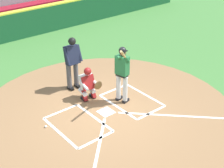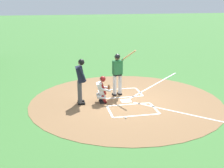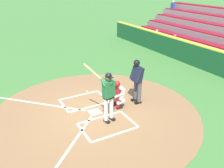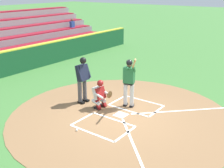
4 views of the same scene
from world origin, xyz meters
name	(u,v)px [view 1 (image 1 of 4)]	position (x,y,z in m)	size (l,w,h in m)	color
ground_plane	(106,112)	(0.00, 0.00, 0.00)	(120.00, 120.00, 0.00)	#427A38
dirt_circle	(106,112)	(0.00, 0.00, 0.01)	(8.00, 8.00, 0.01)	olive
home_plate_and_chalk	(125,125)	(0.00, 0.88, 0.01)	(7.93, 4.91, 0.01)	white
batter	(122,71)	(-0.78, -0.18, 1.10)	(0.84, 0.88, 2.13)	silver
catcher	(88,83)	(-0.06, -0.99, 0.59)	(0.59, 0.63, 1.13)	black
plate_umpire	(72,60)	(-0.08, -1.87, 1.08)	(0.59, 0.42, 1.86)	#4C4C51
baseball	(46,127)	(1.82, -0.47, 0.04)	(0.07, 0.07, 0.07)	white
backstop_wall	(2,28)	(0.00, -7.50, 0.65)	(22.00, 0.36, 1.31)	#19512D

